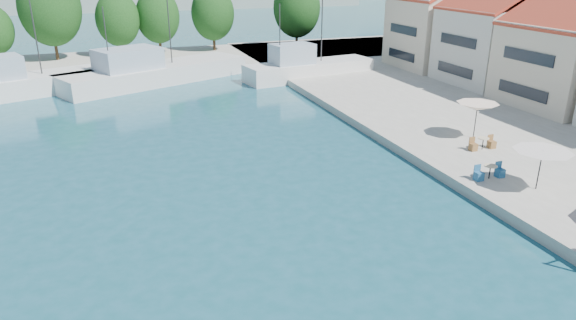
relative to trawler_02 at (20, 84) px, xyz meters
name	(u,v)px	position (x,y,z in m)	size (l,w,h in m)	color
quay_right	(572,120)	(40.73, -24.07, -0.77)	(32.00, 92.00, 0.60)	#A29F92
quay_far	(132,62)	(10.73, 12.93, -0.77)	(90.00, 16.00, 0.60)	#A29F92
building_04	(572,51)	(42.73, -21.07, 3.95)	(9.00, 8.80, 9.20)	beige
building_05	(494,34)	(42.73, -12.07, 4.19)	(8.40, 8.80, 9.70)	silver
building_06	(438,22)	(42.73, -3.07, 4.43)	(9.00, 8.80, 10.20)	beige
trawler_02	(20,84)	(0.00, 0.00, 0.00)	(17.00, 9.79, 10.20)	silver
trawler_03	(152,73)	(12.03, 1.33, 0.00)	(19.89, 12.77, 10.20)	silver
trawler_04	(307,69)	(27.64, -2.05, 0.00)	(14.47, 5.70, 10.20)	silver
tree_04	(50,8)	(2.36, 15.58, 5.54)	(7.03, 7.03, 10.41)	#3F2B19
tree_05	(118,19)	(9.77, 15.82, 4.03)	(5.27, 5.27, 7.80)	#3F2B19
tree_06	(158,16)	(14.67, 16.50, 4.18)	(5.45, 5.45, 8.06)	#3F2B19
tree_07	(213,13)	(21.70, 16.39, 4.30)	(5.58, 5.58, 8.27)	#3F2B19
tree_08	(297,8)	(32.60, 14.20, 4.89)	(6.27, 6.27, 9.28)	#3F2B19
umbrella_white	(542,155)	(27.93, -33.67, 1.38)	(2.94, 2.94, 2.10)	black
umbrella_cream	(477,107)	(30.36, -25.63, 1.66)	(2.73, 2.73, 2.38)	black
cafe_table_02	(489,174)	(26.56, -31.74, -0.18)	(1.82, 0.70, 0.76)	black
cafe_table_03	(483,145)	(29.33, -27.78, -0.18)	(1.82, 0.70, 0.76)	black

